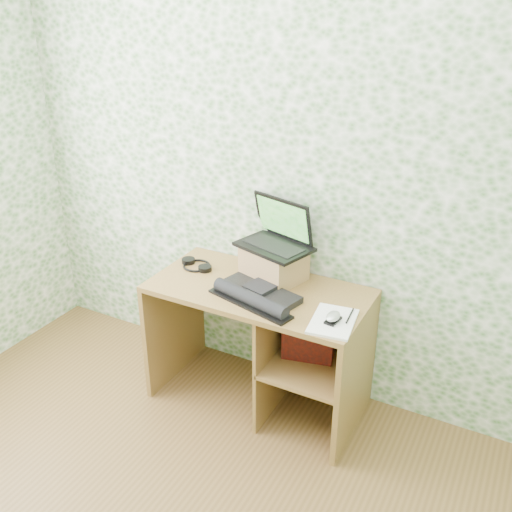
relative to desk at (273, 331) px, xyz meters
The scene contains 10 objects.
wall_back 0.87m from the desk, 105.57° to the left, with size 3.50×3.50×0.00m, color white.
desk is the anchor object (origin of this frame).
riser 0.38m from the desk, 116.94° to the left, with size 0.31×0.26×0.19m, color olive.
laptop 0.54m from the desk, 110.43° to the left, with size 0.45×0.38×0.26m.
keyboard 0.33m from the desk, 104.98° to the right, with size 0.52×0.37×0.07m.
headphones 0.59m from the desk, behind, with size 0.22×0.20×0.03m.
notepad 0.52m from the desk, 22.59° to the right, with size 0.20×0.29×0.01m, color white.
mouse 0.54m from the desk, 23.58° to the right, with size 0.06×0.10×0.03m, color silver.
pen 0.56m from the desk, 11.83° to the right, with size 0.01×0.01×0.15m, color black.
red_box 0.24m from the desk, ahead, with size 0.28×0.09×0.33m, color maroon.
Camera 1 is at (1.27, -0.98, 2.24)m, focal length 40.00 mm.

